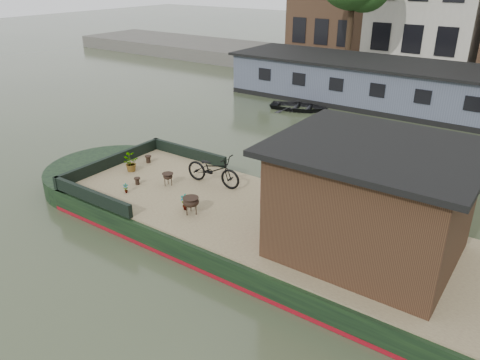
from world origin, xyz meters
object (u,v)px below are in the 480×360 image
Objects in this scene: brazier_front at (191,206)px; bicycle at (213,169)px; cabin at (371,200)px; potted_plant_a at (185,202)px; brazier_rear at (168,179)px; dinghy at (299,104)px.

bicycle is at bearing 110.29° from brazier_front.
cabin is 4.89m from bicycle.
potted_plant_a is 1.58m from brazier_rear.
brazier_front is at bearing -29.07° from brazier_rear.
bicycle is 10.52m from dinghy.
brazier_front is 1.24× the size of brazier_rear.
potted_plant_a is 0.29m from brazier_front.
cabin reaches higher than bicycle.
cabin is 5.86m from brazier_rear.
cabin is 9.67× the size of potted_plant_a.
dinghy is (-3.38, 11.81, -0.59)m from brazier_front.
bicycle is at bearing -179.39° from dinghy.
bicycle is (-4.76, 0.79, -0.78)m from cabin.
cabin reaches higher than brazier_rear.
dinghy is at bearing 11.02° from bicycle.
bicycle is 4.14× the size of potted_plant_a.
brazier_front is (-4.14, -0.90, -1.00)m from cabin.
brazier_front is at bearing -15.29° from potted_plant_a.
potted_plant_a is at bearing -31.58° from brazier_rear.
dinghy is (-3.10, 11.73, -0.57)m from potted_plant_a.
bicycle reaches higher than brazier_front.
bicycle is 3.82× the size of brazier_front.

